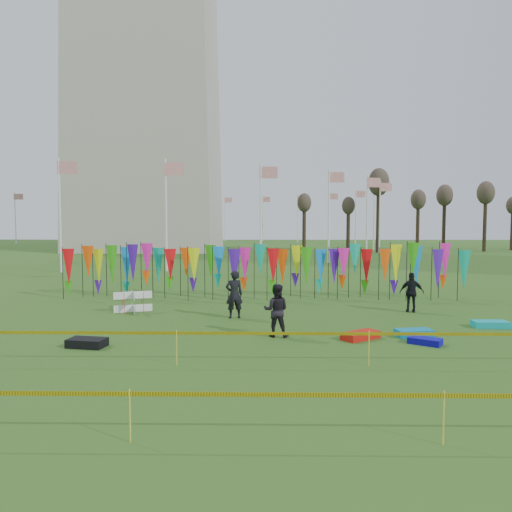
{
  "coord_description": "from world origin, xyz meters",
  "views": [
    {
      "loc": [
        0.27,
        -14.67,
        3.64
      ],
      "look_at": [
        -0.07,
        6.0,
        2.17
      ],
      "focal_mm": 35.0,
      "sensor_mm": 36.0,
      "label": 1
    }
  ],
  "objects_px": {
    "kite_bag_blue": "(425,341)",
    "person_mid": "(276,310)",
    "kite_bag_red": "(361,335)",
    "kite_bag_teal": "(490,324)",
    "person_right": "(412,292)",
    "kite_bag_turquoise": "(414,333)",
    "box_kite": "(133,302)",
    "kite_bag_black": "(87,343)",
    "person_left": "(234,294)"
  },
  "relations": [
    {
      "from": "kite_bag_blue",
      "to": "person_mid",
      "type": "bearing_deg",
      "value": 168.11
    },
    {
      "from": "kite_bag_red",
      "to": "person_mid",
      "type": "bearing_deg",
      "value": 173.54
    },
    {
      "from": "person_mid",
      "to": "kite_bag_teal",
      "type": "distance_m",
      "value": 7.51
    },
    {
      "from": "person_right",
      "to": "kite_bag_turquoise",
      "type": "bearing_deg",
      "value": 84.67
    },
    {
      "from": "kite_bag_blue",
      "to": "person_right",
      "type": "bearing_deg",
      "value": 77.87
    },
    {
      "from": "box_kite",
      "to": "kite_bag_turquoise",
      "type": "xyz_separation_m",
      "value": [
        9.91,
        -3.97,
        -0.31
      ]
    },
    {
      "from": "kite_bag_blue",
      "to": "kite_bag_red",
      "type": "bearing_deg",
      "value": 160.56
    },
    {
      "from": "kite_bag_black",
      "to": "kite_bag_teal",
      "type": "bearing_deg",
      "value": 12.48
    },
    {
      "from": "kite_bag_teal",
      "to": "person_left",
      "type": "bearing_deg",
      "value": 170.45
    },
    {
      "from": "kite_bag_teal",
      "to": "box_kite",
      "type": "bearing_deg",
      "value": 168.64
    },
    {
      "from": "person_mid",
      "to": "person_right",
      "type": "relative_size",
      "value": 1.05
    },
    {
      "from": "kite_bag_teal",
      "to": "kite_bag_black",
      "type": "bearing_deg",
      "value": -167.52
    },
    {
      "from": "kite_bag_blue",
      "to": "person_left",
      "type": "bearing_deg",
      "value": 146.63
    },
    {
      "from": "person_mid",
      "to": "kite_bag_black",
      "type": "xyz_separation_m",
      "value": [
        -5.49,
        -1.39,
        -0.71
      ]
    },
    {
      "from": "person_mid",
      "to": "kite_bag_black",
      "type": "distance_m",
      "value": 5.7
    },
    {
      "from": "kite_bag_blue",
      "to": "kite_bag_red",
      "type": "height_order",
      "value": "kite_bag_red"
    },
    {
      "from": "person_right",
      "to": "person_left",
      "type": "bearing_deg",
      "value": 20.58
    },
    {
      "from": "person_left",
      "to": "kite_bag_blue",
      "type": "xyz_separation_m",
      "value": [
        5.86,
        -3.86,
        -0.8
      ]
    },
    {
      "from": "person_right",
      "to": "kite_bag_black",
      "type": "relative_size",
      "value": 1.49
    },
    {
      "from": "person_mid",
      "to": "kite_bag_turquoise",
      "type": "height_order",
      "value": "person_mid"
    },
    {
      "from": "person_left",
      "to": "kite_bag_black",
      "type": "relative_size",
      "value": 1.68
    },
    {
      "from": "person_mid",
      "to": "person_left",
      "type": "bearing_deg",
      "value": -55.47
    },
    {
      "from": "kite_bag_blue",
      "to": "kite_bag_black",
      "type": "xyz_separation_m",
      "value": [
        -9.85,
        -0.47,
        0.03
      ]
    },
    {
      "from": "kite_bag_black",
      "to": "kite_bag_red",
      "type": "bearing_deg",
      "value": 7.7
    },
    {
      "from": "box_kite",
      "to": "kite_bag_black",
      "type": "height_order",
      "value": "box_kite"
    },
    {
      "from": "person_mid",
      "to": "person_right",
      "type": "distance_m",
      "value": 6.93
    },
    {
      "from": "person_right",
      "to": "kite_bag_red",
      "type": "bearing_deg",
      "value": 67.53
    },
    {
      "from": "person_left",
      "to": "kite_bag_red",
      "type": "relative_size",
      "value": 1.46
    },
    {
      "from": "person_left",
      "to": "person_right",
      "type": "bearing_deg",
      "value": 176.5
    },
    {
      "from": "person_left",
      "to": "kite_bag_teal",
      "type": "distance_m",
      "value": 8.99
    },
    {
      "from": "kite_bag_turquoise",
      "to": "kite_bag_teal",
      "type": "distance_m",
      "value": 3.3
    },
    {
      "from": "person_mid",
      "to": "person_right",
      "type": "xyz_separation_m",
      "value": [
        5.47,
        4.24,
        -0.04
      ]
    },
    {
      "from": "kite_bag_turquoise",
      "to": "kite_bag_red",
      "type": "height_order",
      "value": "same"
    },
    {
      "from": "person_left",
      "to": "person_mid",
      "type": "height_order",
      "value": "person_left"
    },
    {
      "from": "box_kite",
      "to": "kite_bag_turquoise",
      "type": "distance_m",
      "value": 10.68
    },
    {
      "from": "box_kite",
      "to": "person_mid",
      "type": "bearing_deg",
      "value": -35.97
    },
    {
      "from": "box_kite",
      "to": "person_right",
      "type": "xyz_separation_m",
      "value": [
        11.05,
        0.2,
        0.37
      ]
    },
    {
      "from": "box_kite",
      "to": "person_mid",
      "type": "xyz_separation_m",
      "value": [
        5.58,
        -4.05,
        0.41
      ]
    },
    {
      "from": "kite_bag_black",
      "to": "person_mid",
      "type": "bearing_deg",
      "value": 14.17
    },
    {
      "from": "kite_bag_turquoise",
      "to": "kite_bag_black",
      "type": "bearing_deg",
      "value": -171.52
    },
    {
      "from": "kite_bag_red",
      "to": "kite_bag_black",
      "type": "relative_size",
      "value": 1.15
    },
    {
      "from": "kite_bag_teal",
      "to": "person_right",
      "type": "bearing_deg",
      "value": 123.72
    },
    {
      "from": "kite_bag_red",
      "to": "kite_bag_teal",
      "type": "relative_size",
      "value": 1.05
    },
    {
      "from": "box_kite",
      "to": "kite_bag_teal",
      "type": "height_order",
      "value": "box_kite"
    },
    {
      "from": "box_kite",
      "to": "kite_bag_turquoise",
      "type": "height_order",
      "value": "box_kite"
    },
    {
      "from": "kite_bag_black",
      "to": "kite_bag_teal",
      "type": "xyz_separation_m",
      "value": [
        12.82,
        2.84,
        -0.01
      ]
    },
    {
      "from": "kite_bag_blue",
      "to": "kite_bag_black",
      "type": "relative_size",
      "value": 0.86
    },
    {
      "from": "kite_bag_turquoise",
      "to": "kite_bag_blue",
      "type": "distance_m",
      "value": 1.0
    },
    {
      "from": "person_right",
      "to": "kite_bag_red",
      "type": "height_order",
      "value": "person_right"
    },
    {
      "from": "box_kite",
      "to": "kite_bag_black",
      "type": "distance_m",
      "value": 5.44
    }
  ]
}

